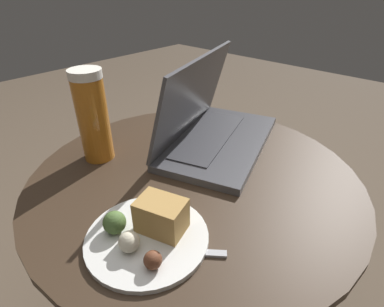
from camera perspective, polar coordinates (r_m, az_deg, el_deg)
name	(u,v)px	position (r m, az deg, el deg)	size (l,w,h in m)	color
table	(194,221)	(0.76, 0.37, -12.72)	(0.72, 0.72, 0.54)	#515156
laptop	(211,126)	(0.77, 3.71, 5.16)	(0.42, 0.32, 0.22)	#47474C
beer_glass	(93,116)	(0.71, -18.38, 6.74)	(0.07, 0.07, 0.21)	#C6701E
snack_plate	(149,230)	(0.51, -8.23, -14.15)	(0.20, 0.20, 0.07)	silver
fork	(165,251)	(0.50, -5.26, -17.98)	(0.12, 0.14, 0.00)	#B2B2B7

